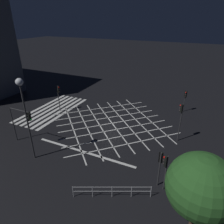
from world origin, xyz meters
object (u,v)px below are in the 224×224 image
at_px(traffic_light_median_north, 181,115).
at_px(traffic_light_nw_main, 185,97).
at_px(traffic_light_median_south, 59,93).
at_px(traffic_light_se_cross, 22,118).
at_px(street_tree_near, 201,187).
at_px(street_lamp_east, 23,98).
at_px(traffic_light_ne_cross, 165,166).
at_px(traffic_light_ne_main, 160,162).

bearing_deg(traffic_light_median_north, traffic_light_nw_main, -87.31).
bearing_deg(traffic_light_median_north, traffic_light_median_south, -2.58).
relative_size(traffic_light_se_cross, street_tree_near, 0.66).
bearing_deg(street_tree_near, street_lamp_east, -97.47).
xyz_separation_m(traffic_light_ne_cross, street_tree_near, (3.35, 2.36, 2.02)).
bearing_deg(traffic_light_ne_cross, traffic_light_se_cross, -0.46).
xyz_separation_m(traffic_light_median_north, traffic_light_ne_cross, (7.78, 0.05, -0.84)).
distance_m(traffic_light_ne_cross, street_tree_near, 4.57).
distance_m(traffic_light_se_cross, traffic_light_ne_main, 14.63).
xyz_separation_m(traffic_light_nw_main, traffic_light_median_north, (8.28, 0.39, 0.89)).
distance_m(traffic_light_nw_main, traffic_light_ne_main, 15.74).
xyz_separation_m(street_lamp_east, street_tree_near, (1.94, 14.76, -1.96)).
xyz_separation_m(traffic_light_median_south, street_tree_near, (11.89, 19.40, 1.60)).
bearing_deg(traffic_light_ne_main, street_tree_near, -142.61).
bearing_deg(traffic_light_se_cross, traffic_light_median_south, 103.23).
bearing_deg(street_tree_near, traffic_light_median_south, -121.51).
relative_size(traffic_light_median_north, street_tree_near, 0.72).
relative_size(traffic_light_se_cross, traffic_light_median_south, 1.07).
relative_size(traffic_light_se_cross, traffic_light_ne_main, 1.27).
relative_size(traffic_light_median_north, traffic_light_ne_cross, 1.36).
relative_size(traffic_light_median_south, street_tree_near, 0.62).
distance_m(street_lamp_east, street_tree_near, 15.02).
xyz_separation_m(traffic_light_median_north, traffic_light_median_south, (-0.76, -16.98, -0.43)).
xyz_separation_m(traffic_light_se_cross, traffic_light_ne_main, (-0.20, 14.61, -0.75)).
height_order(traffic_light_se_cross, street_lamp_east, street_lamp_east).
bearing_deg(traffic_light_se_cross, traffic_light_ne_main, 0.78).
height_order(traffic_light_ne_main, traffic_light_ne_cross, traffic_light_ne_cross).
distance_m(traffic_light_nw_main, traffic_light_median_north, 8.34).
bearing_deg(street_lamp_east, street_tree_near, 82.53).
bearing_deg(street_lamp_east, traffic_light_median_north, 126.66).
bearing_deg(traffic_light_median_north, street_lamp_east, 36.66).
distance_m(traffic_light_median_north, traffic_light_ne_cross, 7.82).
height_order(traffic_light_se_cross, traffic_light_median_south, traffic_light_se_cross).
height_order(traffic_light_ne_cross, street_lamp_east, street_lamp_east).
bearing_deg(street_lamp_east, traffic_light_ne_cross, 96.51).
height_order(traffic_light_median_south, traffic_light_ne_cross, traffic_light_median_south).
xyz_separation_m(traffic_light_median_south, street_lamp_east, (9.96, 4.64, 3.57)).
distance_m(traffic_light_median_south, street_tree_near, 22.81).
height_order(traffic_light_median_south, street_lamp_east, street_lamp_east).
relative_size(traffic_light_ne_main, street_lamp_east, 0.40).
xyz_separation_m(traffic_light_se_cross, street_tree_near, (3.47, 17.42, 1.29)).
relative_size(traffic_light_median_north, traffic_light_ne_main, 1.37).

